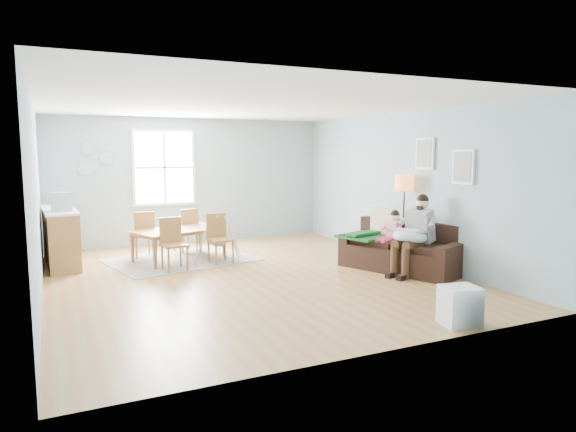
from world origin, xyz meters
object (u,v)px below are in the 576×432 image
sofa (403,253)px  storage_cube (459,306)px  floor_lamp (404,191)px  counter (61,237)px  chair_se (219,235)px  monitor (61,201)px  chair_nw (144,232)px  chair_ne (187,228)px  father (415,232)px  dining_table (181,245)px  baby_swing (218,240)px  chair_sw (173,240)px  toddler (391,229)px

sofa → storage_cube: bearing=-114.3°
floor_lamp → counter: 6.09m
chair_se → monitor: monitor is taller
storage_cube → chair_nw: 6.00m
chair_ne → father: bearing=-49.2°
sofa → counter: counter is taller
counter → monitor: monitor is taller
father → sofa: bearing=87.7°
dining_table → baby_swing: (0.62, -0.30, 0.09)m
counter → monitor: (0.03, -0.34, 0.65)m
chair_sw → sofa: bearing=-25.4°
father → chair_nw: (-3.77, 3.16, -0.19)m
toddler → floor_lamp: bearing=28.9°
chair_sw → chair_se: bearing=12.6°
floor_lamp → father: bearing=-113.9°
chair_ne → baby_swing: 1.05m
monitor → baby_swing: size_ratio=0.32×
chair_se → toddler: bearing=-34.4°
father → chair_se: 3.41m
floor_lamp → chair_se: bearing=153.4°
storage_cube → chair_nw: bearing=116.2°
chair_nw → baby_swing: bearing=-33.6°
sofa → chair_sw: chair_sw is taller
storage_cube → chair_ne: (-1.77, 5.57, 0.27)m
chair_sw → father: bearing=-29.5°
sofa → baby_swing: size_ratio=2.05×
toddler → baby_swing: size_ratio=0.75×
sofa → chair_sw: bearing=154.6°
chair_sw → counter: 2.09m
chair_nw → toddler: bearing=-36.6°
chair_sw → baby_swing: 1.00m
toddler → dining_table: 3.80m
dining_table → counter: (-1.99, 0.51, 0.21)m
toddler → monitor: size_ratio=2.34×
storage_cube → counter: size_ratio=0.26×
chair_sw → storage_cube: bearing=-60.6°
sofa → toddler: 0.44m
storage_cube → chair_sw: (-2.36, 4.19, 0.27)m
chair_se → baby_swing: bearing=75.6°
toddler → chair_ne: size_ratio=0.90×
floor_lamp → storage_cube: size_ratio=3.38×
chair_nw → counter: counter is taller
sofa → storage_cube: 2.77m
counter → baby_swing: size_ratio=1.70×
sofa → dining_table: sofa is taller
chair_ne → monitor: (-2.26, -0.52, 0.66)m
floor_lamp → baby_swing: floor_lamp is taller
baby_swing → toddler: bearing=-38.0°
storage_cube → chair_nw: size_ratio=0.53×
father → chair_nw: 4.92m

